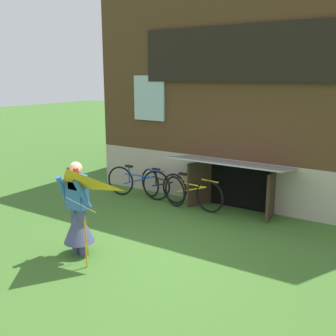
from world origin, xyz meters
TOP-DOWN VIEW (x-y plane):
  - ground_plane at (0.00, 0.00)m, footprint 60.00×60.00m
  - log_house at (-0.00, 5.56)m, footprint 7.42×6.24m
  - person at (-1.02, -0.77)m, footprint 0.61×0.52m
  - kite at (-0.62, -1.33)m, footprint 0.95×1.02m
  - bicycle_yellow at (-0.63, 2.39)m, footprint 1.72×0.26m
  - bicycle_black at (-1.47, 2.43)m, footprint 1.61×0.59m
  - bicycle_blue at (-2.14, 2.36)m, footprint 1.74×0.27m

SIDE VIEW (x-z plane):
  - ground_plane at x=0.00m, z-range 0.00..0.00m
  - bicycle_black at x=-1.47m, z-range -0.01..0.76m
  - bicycle_yellow at x=-0.63m, z-range -0.01..0.77m
  - bicycle_blue at x=-2.14m, z-range -0.01..0.78m
  - person at x=-1.02m, z-range -0.13..1.48m
  - kite at x=-0.62m, z-range 0.50..2.02m
  - log_house at x=0.00m, z-range 0.00..5.47m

